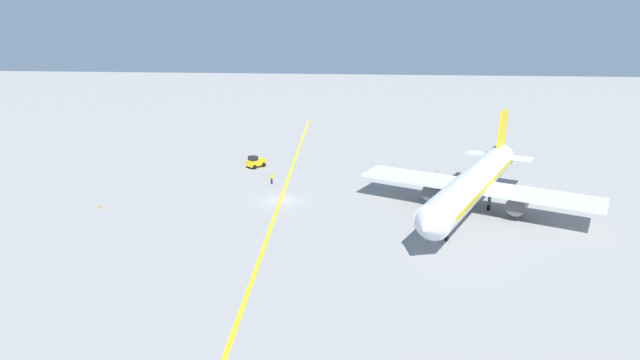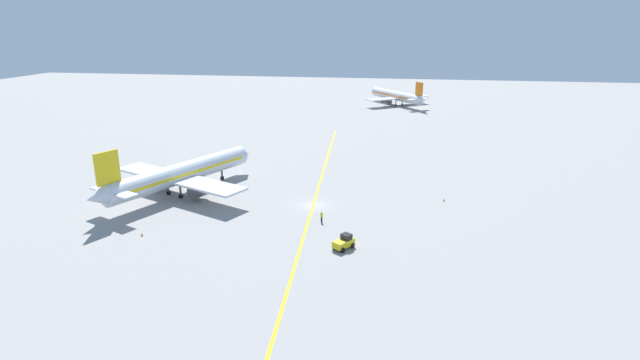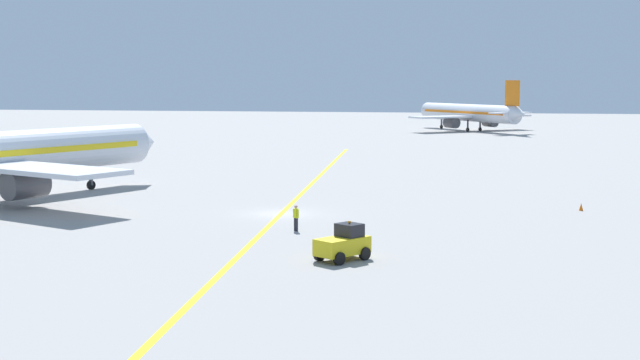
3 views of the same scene
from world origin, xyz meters
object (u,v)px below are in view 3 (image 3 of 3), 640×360
at_px(traffic_cone_mid_apron, 581,207).
at_px(baggage_tug_white, 344,244).
at_px(ground_crew_worker, 296,217).
at_px(airplane_distant_taxiing, 470,113).

bearing_deg(traffic_cone_mid_apron, baggage_tug_white, -124.15).
bearing_deg(ground_crew_worker, airplane_distant_taxiing, 85.78).
bearing_deg(traffic_cone_mid_apron, ground_crew_worker, -146.26).
bearing_deg(ground_crew_worker, traffic_cone_mid_apron, 33.74).
xyz_separation_m(baggage_tug_white, ground_crew_worker, (-4.49, 8.63, 0.01)).
bearing_deg(traffic_cone_mid_apron, airplane_distant_taxiing, 95.77).
bearing_deg(baggage_tug_white, traffic_cone_mid_apron, 55.85).
relative_size(airplane_distant_taxiing, baggage_tug_white, 8.09).
xyz_separation_m(airplane_distant_taxiing, traffic_cone_mid_apron, (10.40, -102.83, -3.06)).
height_order(baggage_tug_white, traffic_cone_mid_apron, baggage_tug_white).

